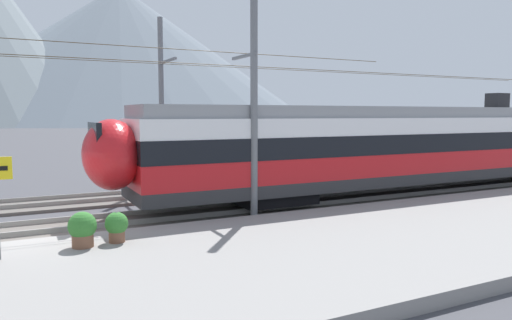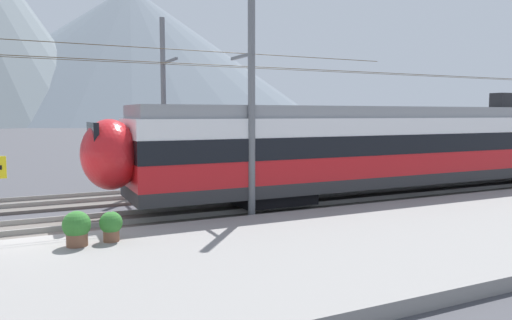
% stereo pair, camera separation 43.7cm
% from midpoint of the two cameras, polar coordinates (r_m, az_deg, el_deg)
% --- Properties ---
extents(ground_plane, '(400.00, 400.00, 0.00)m').
position_cam_midpoint_polar(ground_plane, '(14.79, -25.18, -8.93)').
color(ground_plane, '#424247').
extents(platform_slab, '(120.00, 7.54, 0.32)m').
position_cam_midpoint_polar(platform_slab, '(10.40, -24.98, -14.06)').
color(platform_slab, gray).
rests_on(platform_slab, ground).
extents(track_near, '(120.00, 3.00, 0.28)m').
position_cam_midpoint_polar(track_near, '(15.95, -25.23, -7.65)').
color(track_near, '#5B5651').
rests_on(track_near, ground).
extents(track_far, '(120.00, 3.00, 0.28)m').
position_cam_midpoint_polar(track_far, '(20.40, -25.34, -4.87)').
color(track_far, '#5B5651').
rests_on(track_far, ground).
extents(train_near_platform, '(28.59, 3.02, 4.27)m').
position_cam_midpoint_polar(train_near_platform, '(22.42, 20.30, 1.77)').
color(train_near_platform, '#2D2D30').
rests_on(train_near_platform, track_near).
extents(train_far_track, '(32.95, 2.86, 4.27)m').
position_cam_midpoint_polar(train_far_track, '(31.93, 25.35, 2.60)').
color(train_far_track, '#2D2D30').
rests_on(train_far_track, track_far).
extents(catenary_mast_mid, '(43.59, 1.78, 7.33)m').
position_cam_midpoint_polar(catenary_mast_mid, '(15.75, 0.10, 6.48)').
color(catenary_mast_mid, slate).
rests_on(catenary_mast_mid, ground).
extents(catenary_mast_far_side, '(43.59, 2.45, 8.01)m').
position_cam_midpoint_polar(catenary_mast_far_side, '(22.92, -10.32, 6.98)').
color(catenary_mast_far_side, slate).
rests_on(catenary_mast_far_side, ground).
extents(potted_plant_platform_edge, '(0.68, 0.68, 0.87)m').
position_cam_midpoint_polar(potted_plant_platform_edge, '(12.54, -19.65, -7.50)').
color(potted_plant_platform_edge, brown).
rests_on(potted_plant_platform_edge, platform_slab).
extents(potted_plant_by_shelter, '(0.58, 0.58, 0.77)m').
position_cam_midpoint_polar(potted_plant_by_shelter, '(12.73, -15.95, -7.39)').
color(potted_plant_by_shelter, brown).
rests_on(potted_plant_by_shelter, platform_slab).
extents(mountain_central_peak, '(157.78, 157.78, 55.17)m').
position_cam_midpoint_polar(mountain_central_peak, '(207.43, -14.58, 11.98)').
color(mountain_central_peak, slate).
rests_on(mountain_central_peak, ground).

